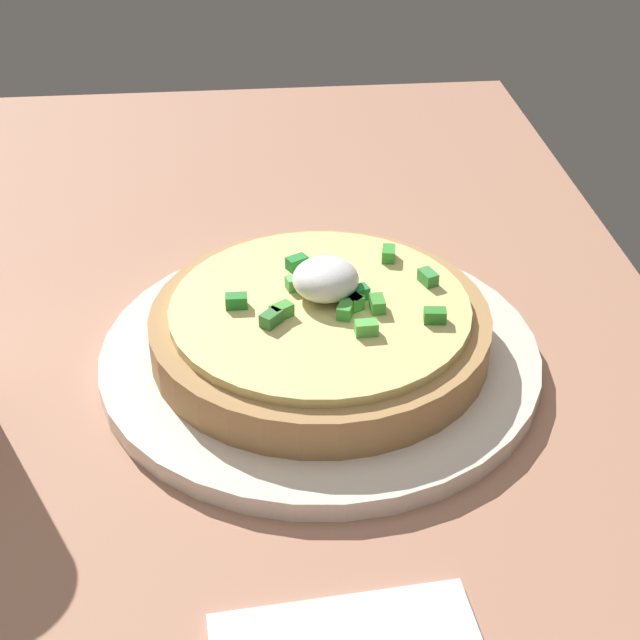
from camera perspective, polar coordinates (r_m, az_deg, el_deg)
name	(u,v)px	position (r cm, az deg, el deg)	size (l,w,h in cm)	color
dining_table	(125,416)	(57.75, -11.69, -5.72)	(100.57, 71.23, 2.63)	#A6745B
plate	(320,355)	(58.16, 0.00, -2.14)	(26.84, 26.84, 1.24)	silver
pizza	(320,325)	(56.89, 0.02, -0.32)	(20.51, 20.51, 5.44)	#AD814F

